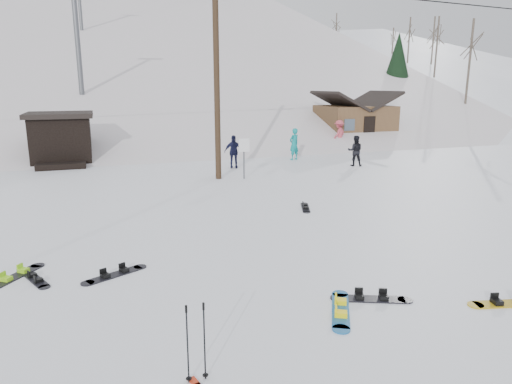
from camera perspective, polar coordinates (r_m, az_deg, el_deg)
name	(u,v)px	position (r m, az deg, el deg)	size (l,w,h in m)	color
ground	(314,350)	(7.88, 7.21, -19.01)	(200.00, 200.00, 0.00)	white
ski_slope	(129,209)	(63.13, -15.56, -2.11)	(60.00, 75.00, 45.00)	silver
ridge_right	(394,189)	(71.02, 16.90, 0.31)	(34.00, 85.00, 36.00)	white
treeline_right	(425,119)	(61.96, 20.39, 8.55)	(20.00, 60.00, 10.00)	black
treeline_crest	(114,108)	(92.09, -17.31, 10.05)	(50.00, 6.00, 10.00)	black
utility_pole	(217,73)	(20.58, -4.95, 14.56)	(2.00, 0.26, 9.00)	#3A2819
trail_sign	(244,151)	(20.67, -1.51, 5.13)	(0.50, 0.09, 1.85)	#595B60
lift_hut	(61,138)	(27.11, -23.15, 6.20)	(3.40, 4.10, 2.75)	black
lift_tower_near	(77,31)	(36.15, -21.51, 18.20)	(2.20, 0.36, 8.00)	#595B60
cabin	(354,122)	(35.06, 12.21, 8.52)	(5.39, 4.40, 3.77)	brown
hero_snowboard	(341,309)	(9.09, 10.53, -14.24)	(0.98, 1.55, 0.12)	#1965A8
ski_poles	(196,342)	(6.89, -7.51, -18.11)	(0.33, 0.09, 1.21)	black
board_scatter_a	(115,274)	(10.93, -17.24, -9.77)	(1.45, 0.86, 0.11)	black
board_scatter_b	(36,279)	(11.32, -25.85, -9.77)	(0.69, 1.20, 0.09)	black
board_scatter_c	(15,276)	(11.67, -27.89, -9.27)	(1.11, 1.40, 0.12)	black
board_scatter_d	(371,298)	(9.64, 14.21, -12.76)	(1.53, 0.82, 0.11)	black
board_scatter_e	(508,303)	(10.43, 28.99, -12.04)	(1.60, 0.62, 0.11)	gold
board_scatter_f	(305,207)	(16.01, 6.19, -1.92)	(0.66, 1.32, 0.10)	black
skier_teal	(294,144)	(26.21, 4.78, 5.99)	(0.66, 0.43, 1.80)	#0D8283
skier_dark	(355,151)	(24.71, 12.29, 5.06)	(0.78, 0.61, 1.61)	black
skier_pink	(339,134)	(31.65, 10.34, 7.14)	(1.22, 0.70, 1.88)	#BF4352
skier_navy	(234,152)	(23.47, -2.76, 5.04)	(0.99, 0.41, 1.70)	#151736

